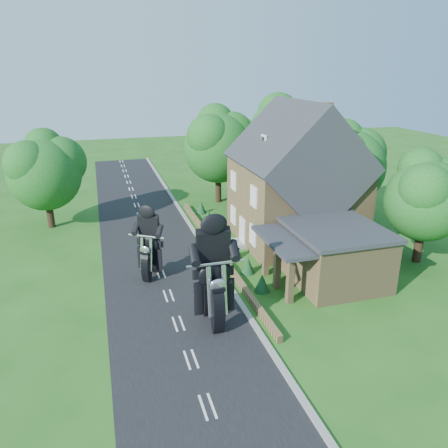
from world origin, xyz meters
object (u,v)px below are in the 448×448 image
object	(u,v)px
motorcycle_lead	(214,309)
house	(296,184)
garden_wall	(218,251)
annex	(333,253)
motorcycle_follow	(151,267)

from	to	relation	value
motorcycle_lead	house	bearing A→B (deg)	-132.54
garden_wall	annex	world-z (taller)	annex
garden_wall	motorcycle_lead	bearing A→B (deg)	-106.86
house	motorcycle_follow	distance (m)	12.15
garden_wall	house	distance (m)	7.52
house	motorcycle_follow	bearing A→B (deg)	-162.91
garden_wall	motorcycle_follow	size ratio (longest dim) A/B	14.39
annex	motorcycle_follow	size ratio (longest dim) A/B	4.61
motorcycle_follow	house	bearing A→B (deg)	-129.79
annex	motorcycle_follow	bearing A→B (deg)	162.04
garden_wall	motorcycle_lead	world-z (taller)	motorcycle_lead
annex	motorcycle_follow	distance (m)	11.05
garden_wall	motorcycle_follow	world-z (taller)	motorcycle_follow
annex	motorcycle_lead	xyz separation A→B (m)	(-8.15, -2.71, -0.87)
garden_wall	motorcycle_lead	xyz separation A→B (m)	(-2.58, -8.51, 0.69)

